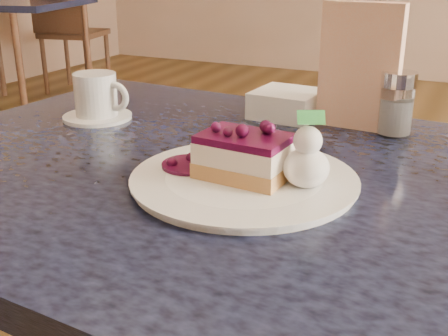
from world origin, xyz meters
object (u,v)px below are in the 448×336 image
at_px(bg_table_far_left, 14,101).
at_px(coffee_set, 97,99).
at_px(cheesecake_slice, 244,156).
at_px(main_table, 259,222).
at_px(dessert_plate, 244,180).

bearing_deg(bg_table_far_left, coffee_set, -52.70).
bearing_deg(bg_table_far_left, cheesecake_slice, -50.85).
distance_m(cheesecake_slice, bg_table_far_left, 3.89).
bearing_deg(cheesecake_slice, coffee_set, 159.02).
distance_m(main_table, coffee_set, 0.46).
height_order(dessert_plate, cheesecake_slice, cheesecake_slice).
relative_size(dessert_plate, cheesecake_slice, 2.39).
bearing_deg(dessert_plate, cheesecake_slice, -14.04).
bearing_deg(cheesecake_slice, dessert_plate, 170.44).
bearing_deg(cheesecake_slice, bg_table_far_left, 145.28).
relative_size(main_table, cheesecake_slice, 9.97).
bearing_deg(dessert_plate, coffee_set, 154.54).
bearing_deg(bg_table_far_left, main_table, -50.17).
xyz_separation_m(dessert_plate, bg_table_far_left, (-2.95, 2.41, -0.75)).
bearing_deg(main_table, bg_table_far_left, 145.96).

